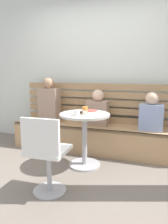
{
  "coord_description": "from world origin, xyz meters",
  "views": [
    {
      "loc": [
        0.94,
        -2.01,
        1.27
      ],
      "look_at": [
        0.03,
        0.66,
        0.75
      ],
      "focal_mm": 33.68,
      "sensor_mm": 36.0,
      "label": 1
    }
  ],
  "objects_px": {
    "cafe_table": "(85,129)",
    "cup_tumbler_orange": "(85,110)",
    "person_child_middle": "(98,110)",
    "person_adult": "(49,102)",
    "phone_on_table": "(82,112)",
    "booth_bench": "(93,138)",
    "cup_ceramic_white": "(77,113)",
    "plate_small": "(91,110)",
    "cup_espresso_small": "(85,113)",
    "white_chair": "(46,153)",
    "person_child_left": "(151,114)"
  },
  "relations": [
    {
      "from": "cafe_table",
      "to": "cup_tumbler_orange",
      "type": "xyz_separation_m",
      "value": [
        0.02,
        -0.04,
        0.27
      ]
    },
    {
      "from": "person_child_middle",
      "to": "person_adult",
      "type": "bearing_deg",
      "value": -177.47
    },
    {
      "from": "person_child_middle",
      "to": "phone_on_table",
      "type": "bearing_deg",
      "value": -96.81
    },
    {
      "from": "booth_bench",
      "to": "cup_ceramic_white",
      "type": "relative_size",
      "value": 33.75
    },
    {
      "from": "person_adult",
      "to": "person_child_middle",
      "type": "relative_size",
      "value": 1.32
    },
    {
      "from": "person_child_middle",
      "to": "plate_small",
      "type": "distance_m",
      "value": 0.4
    },
    {
      "from": "booth_bench",
      "to": "person_adult",
      "type": "bearing_deg",
      "value": -179.29
    },
    {
      "from": "person_adult",
      "to": "cup_espresso_small",
      "type": "distance_m",
      "value": 1.13
    },
    {
      "from": "white_chair",
      "to": "phone_on_table",
      "type": "height_order",
      "value": "white_chair"
    },
    {
      "from": "cafe_table",
      "to": "cup_ceramic_white",
      "type": "height_order",
      "value": "cup_ceramic_white"
    },
    {
      "from": "booth_bench",
      "to": "cafe_table",
      "type": "bearing_deg",
      "value": -84.73
    },
    {
      "from": "white_chair",
      "to": "cup_ceramic_white",
      "type": "distance_m",
      "value": 0.73
    },
    {
      "from": "white_chair",
      "to": "person_child_middle",
      "type": "height_order",
      "value": "person_child_middle"
    },
    {
      "from": "booth_bench",
      "to": "cup_tumbler_orange",
      "type": "bearing_deg",
      "value": -83.36
    },
    {
      "from": "cafe_table",
      "to": "white_chair",
      "type": "distance_m",
      "value": 0.83
    },
    {
      "from": "booth_bench",
      "to": "person_adult",
      "type": "height_order",
      "value": "person_adult"
    },
    {
      "from": "cup_espresso_small",
      "to": "plate_small",
      "type": "bearing_deg",
      "value": 93.35
    },
    {
      "from": "cafe_table",
      "to": "person_child_left",
      "type": "relative_size",
      "value": 1.3
    },
    {
      "from": "cup_tumbler_orange",
      "to": "cafe_table",
      "type": "bearing_deg",
      "value": 115.84
    },
    {
      "from": "booth_bench",
      "to": "plate_small",
      "type": "distance_m",
      "value": 0.65
    },
    {
      "from": "person_child_middle",
      "to": "white_chair",
      "type": "bearing_deg",
      "value": -96.33
    },
    {
      "from": "cafe_table",
      "to": "cup_tumbler_orange",
      "type": "relative_size",
      "value": 7.4
    },
    {
      "from": "cup_ceramic_white",
      "to": "cup_tumbler_orange",
      "type": "relative_size",
      "value": 0.8
    },
    {
      "from": "cafe_table",
      "to": "person_adult",
      "type": "bearing_deg",
      "value": 145.52
    },
    {
      "from": "cafe_table",
      "to": "white_chair",
      "type": "relative_size",
      "value": 0.87
    },
    {
      "from": "cup_ceramic_white",
      "to": "cup_tumbler_orange",
      "type": "height_order",
      "value": "cup_tumbler_orange"
    },
    {
      "from": "booth_bench",
      "to": "cup_ceramic_white",
      "type": "distance_m",
      "value": 0.93
    },
    {
      "from": "person_child_left",
      "to": "cup_espresso_small",
      "type": "distance_m",
      "value": 1.05
    },
    {
      "from": "white_chair",
      "to": "phone_on_table",
      "type": "xyz_separation_m",
      "value": [
        0.09,
        0.86,
        0.28
      ]
    },
    {
      "from": "cafe_table",
      "to": "cup_tumbler_orange",
      "type": "distance_m",
      "value": 0.27
    },
    {
      "from": "cup_ceramic_white",
      "to": "phone_on_table",
      "type": "relative_size",
      "value": 0.57
    },
    {
      "from": "cup_ceramic_white",
      "to": "plate_small",
      "type": "xyz_separation_m",
      "value": [
        0.07,
        0.38,
        -0.03
      ]
    },
    {
      "from": "person_adult",
      "to": "cup_tumbler_orange",
      "type": "xyz_separation_m",
      "value": [
        0.86,
        -0.62,
        0.01
      ]
    },
    {
      "from": "cup_espresso_small",
      "to": "phone_on_table",
      "type": "relative_size",
      "value": 0.4
    },
    {
      "from": "cup_espresso_small",
      "to": "phone_on_table",
      "type": "height_order",
      "value": "cup_espresso_small"
    },
    {
      "from": "person_child_left",
      "to": "person_child_middle",
      "type": "distance_m",
      "value": 0.83
    },
    {
      "from": "cup_espresso_small",
      "to": "plate_small",
      "type": "xyz_separation_m",
      "value": [
        -0.02,
        0.34,
        -0.02
      ]
    },
    {
      "from": "booth_bench",
      "to": "white_chair",
      "type": "distance_m",
      "value": 1.43
    },
    {
      "from": "cup_ceramic_white",
      "to": "cup_espresso_small",
      "type": "distance_m",
      "value": 0.1
    },
    {
      "from": "cup_ceramic_white",
      "to": "cup_espresso_small",
      "type": "xyz_separation_m",
      "value": [
        0.09,
        0.04,
        -0.01
      ]
    },
    {
      "from": "cup_ceramic_white",
      "to": "cup_tumbler_orange",
      "type": "bearing_deg",
      "value": 59.47
    },
    {
      "from": "cafe_table",
      "to": "plate_small",
      "type": "bearing_deg",
      "value": 83.9
    },
    {
      "from": "cup_tumbler_orange",
      "to": "phone_on_table",
      "type": "xyz_separation_m",
      "value": [
        -0.07,
        0.09,
        -0.05
      ]
    },
    {
      "from": "cup_espresso_small",
      "to": "cup_ceramic_white",
      "type": "bearing_deg",
      "value": -157.19
    },
    {
      "from": "person_adult",
      "to": "plate_small",
      "type": "height_order",
      "value": "person_adult"
    },
    {
      "from": "person_child_left",
      "to": "person_adult",
      "type": "bearing_deg",
      "value": 179.45
    },
    {
      "from": "person_adult",
      "to": "plate_small",
      "type": "relative_size",
      "value": 4.48
    },
    {
      "from": "white_chair",
      "to": "phone_on_table",
      "type": "bearing_deg",
      "value": 83.99
    },
    {
      "from": "booth_bench",
      "to": "cup_espresso_small",
      "type": "height_order",
      "value": "cup_espresso_small"
    },
    {
      "from": "cafe_table",
      "to": "cup_ceramic_white",
      "type": "bearing_deg",
      "value": -107.99
    }
  ]
}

